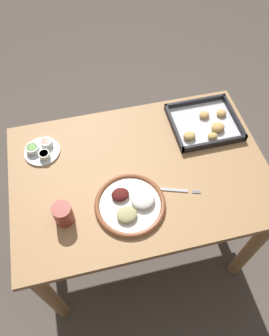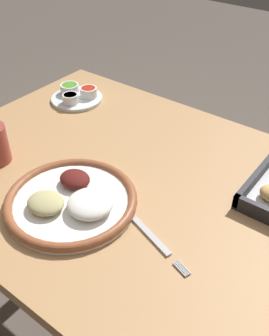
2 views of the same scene
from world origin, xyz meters
name	(u,v)px [view 2 (image 2 of 2)]	position (x,y,z in m)	size (l,w,h in m)	color
dining_table	(142,223)	(0.00, 0.00, 0.62)	(1.07, 0.72, 0.75)	#AD7F51
dinner_plate	(72,200)	(-0.07, -0.15, 0.76)	(0.28, 0.28, 0.04)	white
fork	(151,237)	(0.11, -0.12, 0.75)	(0.19, 0.07, 0.00)	#B2B2B7
saucer_plate	(77,95)	(-0.39, 0.19, 0.76)	(0.15, 0.15, 0.04)	silver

